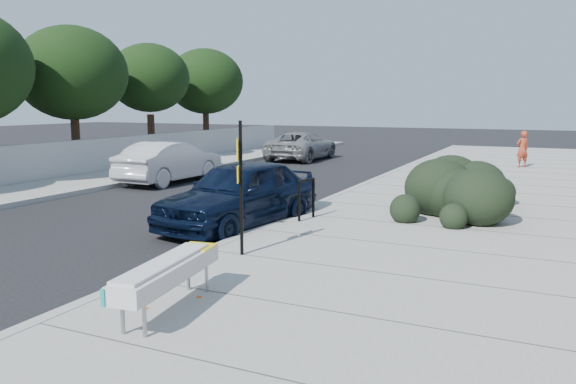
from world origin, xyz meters
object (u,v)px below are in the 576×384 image
at_px(bench, 168,272).
at_px(wagon_silver, 170,162).
at_px(sign_post, 240,179).
at_px(pedestrian, 522,149).
at_px(sedan_navy, 240,193).
at_px(suv_silver, 302,146).
at_px(bike_rack, 306,195).

height_order(bench, wagon_silver, wagon_silver).
distance_m(sign_post, pedestrian, 18.35).
xyz_separation_m(sedan_navy, wagon_silver, (-6.20, 5.54, -0.04)).
bearing_deg(sign_post, suv_silver, 86.30).
bearing_deg(suv_silver, pedestrian, 177.15).
distance_m(sedan_navy, wagon_silver, 8.31).
xyz_separation_m(bench, sign_post, (-0.55, 2.92, 0.87)).
bearing_deg(suv_silver, bench, 107.87).
xyz_separation_m(bench, pedestrian, (3.42, 20.83, 0.26)).
xyz_separation_m(bike_rack, sign_post, (0.19, -3.51, 0.82)).
distance_m(bike_rack, wagon_silver, 8.96).
bearing_deg(sign_post, wagon_silver, 109.26).
bearing_deg(bike_rack, bench, -73.09).
height_order(bike_rack, pedestrian, pedestrian).
relative_size(bike_rack, sedan_navy, 0.21).
distance_m(bench, pedestrian, 21.11).
distance_m(bench, sign_post, 3.09).
height_order(bike_rack, wagon_silver, wagon_silver).
distance_m(bench, sedan_navy, 6.01).
xyz_separation_m(bench, sedan_navy, (-2.14, 5.62, 0.11)).
height_order(sedan_navy, wagon_silver, sedan_navy).
distance_m(bench, bike_rack, 6.46).
relative_size(sign_post, sedan_navy, 0.53).
bearing_deg(sedan_navy, wagon_silver, 145.98).
bearing_deg(sign_post, sedan_navy, 96.27).
bearing_deg(wagon_silver, pedestrian, -139.68).
bearing_deg(suv_silver, wagon_silver, 82.97).
relative_size(sign_post, pedestrian, 1.55).
xyz_separation_m(bench, bike_rack, (-0.74, 6.42, 0.05)).
bearing_deg(pedestrian, sedan_navy, 30.56).
height_order(bike_rack, suv_silver, suv_silver).
xyz_separation_m(bike_rack, wagon_silver, (-7.60, 4.73, 0.03)).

